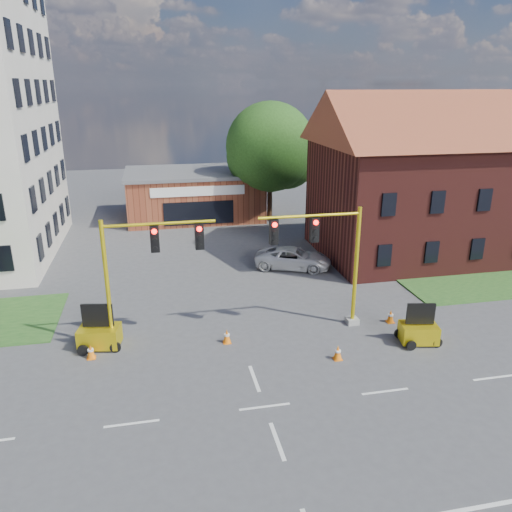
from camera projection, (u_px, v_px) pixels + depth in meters
name	position (u px, v px, depth m)	size (l,w,h in m)	color
ground	(265.00, 407.00, 19.23)	(120.00, 120.00, 0.00)	#444547
lane_markings	(285.00, 461.00, 16.45)	(60.00, 36.00, 0.01)	silver
brick_shop	(194.00, 194.00, 46.28)	(12.40, 8.40, 4.30)	brown
townhouse_row	(462.00, 171.00, 35.55)	(21.00, 11.00, 11.50)	#4C1B17
tree_large	(274.00, 150.00, 43.55)	(8.15, 7.76, 10.50)	#392714
signal_mast_west	(143.00, 267.00, 22.67)	(5.30, 0.60, 6.20)	gray
signal_mast_east	(325.00, 254.00, 24.33)	(5.30, 0.60, 6.20)	gray
trailer_west	(100.00, 334.00, 23.41)	(2.04, 1.54, 2.11)	gold
trailer_east	(419.00, 331.00, 23.82)	(1.91, 1.46, 1.96)	gold
cone_a	(91.00, 352.00, 22.52)	(0.40, 0.40, 0.70)	orange
cone_b	(227.00, 336.00, 23.89)	(0.40, 0.40, 0.70)	orange
cone_c	(338.00, 353.00, 22.44)	(0.40, 0.40, 0.70)	orange
cone_d	(391.00, 316.00, 25.94)	(0.40, 0.40, 0.70)	orange
pickup_white	(293.00, 258.00, 33.52)	(2.34, 5.08, 1.41)	silver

